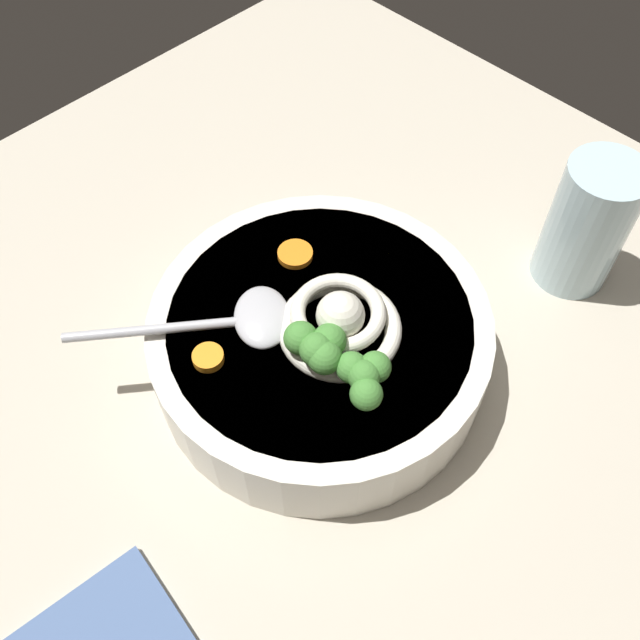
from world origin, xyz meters
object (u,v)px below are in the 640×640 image
noodle_pile (339,321)px  drinking_glass (587,225)px  soup_spoon (240,322)px  soup_bowl (320,342)px

noodle_pile → drinking_glass: 24.81cm
noodle_pile → soup_spoon: noodle_pile is taller
soup_spoon → drinking_glass: bearing=-166.1°
soup_spoon → drinking_glass: drinking_glass is taller
noodle_pile → soup_spoon: bearing=42.4°
soup_bowl → noodle_pile: (-1.80, -0.32, 4.49)cm
drinking_glass → soup_bowl: bearing=68.7°
soup_bowl → drinking_glass: drinking_glass is taller
soup_bowl → noodle_pile: bearing=-170.0°
noodle_pile → soup_bowl: bearing=10.0°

